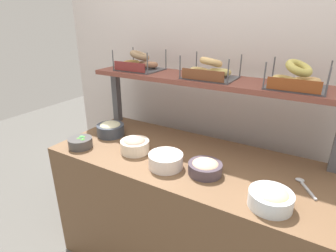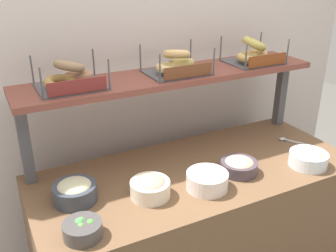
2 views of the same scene
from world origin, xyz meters
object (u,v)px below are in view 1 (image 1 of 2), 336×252
object	(u,v)px
bowl_veggie_mix	(81,142)
bowl_egg_salad	(271,198)
bowl_hummus	(205,167)
bagel_basket_sesame	(296,79)
serving_spoon_near_plate	(304,184)
bowl_tuna_salad	(111,129)
bowl_cream_cheese	(166,159)
bagel_basket_plain	(210,71)
bagel_basket_everything	(139,63)
bowl_lox_spread	(135,145)

from	to	relation	value
bowl_veggie_mix	bowl_egg_salad	distance (m)	1.17
bowl_hummus	bagel_basket_sesame	bearing A→B (deg)	47.87
serving_spoon_near_plate	bagel_basket_sesame	size ratio (longest dim) A/B	0.53
bowl_egg_salad	bowl_hummus	bearing A→B (deg)	163.63
bowl_veggie_mix	bagel_basket_sesame	world-z (taller)	bagel_basket_sesame
bowl_hummus	serving_spoon_near_plate	size ratio (longest dim) A/B	1.16
bowl_tuna_salad	bowl_egg_salad	bearing A→B (deg)	-11.60
bowl_veggie_mix	bowl_tuna_salad	bearing A→B (deg)	81.74
bowl_cream_cheese	bowl_tuna_salad	bearing A→B (deg)	162.55
bowl_tuna_salad	bagel_basket_plain	world-z (taller)	bagel_basket_plain
bowl_veggie_mix	serving_spoon_near_plate	xyz separation A→B (m)	(1.28, 0.26, -0.03)
bowl_tuna_salad	bagel_basket_sesame	size ratio (longest dim) A/B	0.65
bowl_tuna_salad	bagel_basket_plain	xyz separation A→B (m)	(0.63, 0.24, 0.43)
bagel_basket_everything	bagel_basket_sesame	distance (m)	1.02
bagel_basket_everything	bagel_basket_plain	bearing A→B (deg)	-1.13
bowl_hummus	bowl_tuna_salad	xyz separation A→B (m)	(-0.78, 0.13, 0.01)
bagel_basket_everything	bowl_cream_cheese	bearing A→B (deg)	-42.10
serving_spoon_near_plate	bagel_basket_plain	size ratio (longest dim) A/B	0.51
bowl_lox_spread	serving_spoon_near_plate	bearing A→B (deg)	8.09
bowl_egg_salad	bowl_lox_spread	world-z (taller)	bowl_lox_spread
bowl_hummus	bagel_basket_sesame	world-z (taller)	bagel_basket_sesame
bowl_cream_cheese	bagel_basket_everything	size ratio (longest dim) A/B	0.64
bowl_tuna_salad	bagel_basket_everything	distance (m)	0.51
bowl_veggie_mix	bagel_basket_everything	size ratio (longest dim) A/B	0.50
serving_spoon_near_plate	bagel_basket_plain	xyz separation A→B (m)	(-0.62, 0.23, 0.47)
bowl_hummus	bagel_basket_everything	distance (m)	0.90
bowl_egg_salad	bowl_hummus	size ratio (longest dim) A/B	1.06
bowl_cream_cheese	bowl_hummus	world-z (taller)	bowl_cream_cheese
bowl_cream_cheese	bagel_basket_sesame	xyz separation A→B (m)	(0.55, 0.41, 0.43)
bowl_veggie_mix	bowl_cream_cheese	xyz separation A→B (m)	(0.60, 0.07, 0.02)
bowl_egg_salad	bowl_lox_spread	size ratio (longest dim) A/B	1.08
bowl_tuna_salad	bowl_veggie_mix	bearing A→B (deg)	-98.26
bowl_egg_salad	bagel_basket_plain	size ratio (longest dim) A/B	0.62
bowl_hummus	bowl_lox_spread	world-z (taller)	bowl_lox_spread
bowl_egg_salad	bowl_lox_spread	xyz separation A→B (m)	(-0.83, 0.11, 0.00)
bowl_veggie_mix	bowl_tuna_salad	size ratio (longest dim) A/B	0.79
bowl_cream_cheese	bowl_lox_spread	xyz separation A→B (m)	(-0.26, 0.06, -0.00)
bagel_basket_everything	bagel_basket_sesame	size ratio (longest dim) A/B	1.02
bagel_basket_everything	bowl_hummus	bearing A→B (deg)	-28.91
bowl_veggie_mix	bagel_basket_everything	distance (m)	0.68
serving_spoon_near_plate	bagel_basket_everything	bearing A→B (deg)	168.43
bowl_cream_cheese	bowl_egg_salad	size ratio (longest dim) A/B	1.00
bowl_cream_cheese	bowl_hummus	bearing A→B (deg)	12.70
bowl_cream_cheese	serving_spoon_near_plate	size ratio (longest dim) A/B	1.23
bowl_lox_spread	bagel_basket_sesame	xyz separation A→B (m)	(0.81, 0.36, 0.43)
bowl_egg_salad	bagel_basket_sesame	bearing A→B (deg)	92.87
bowl_cream_cheese	bagel_basket_sesame	world-z (taller)	bagel_basket_sesame
bowl_veggie_mix	bagel_basket_plain	size ratio (longest dim) A/B	0.49
bowl_veggie_mix	bowl_cream_cheese	distance (m)	0.60
bagel_basket_plain	bagel_basket_sesame	bearing A→B (deg)	-0.61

